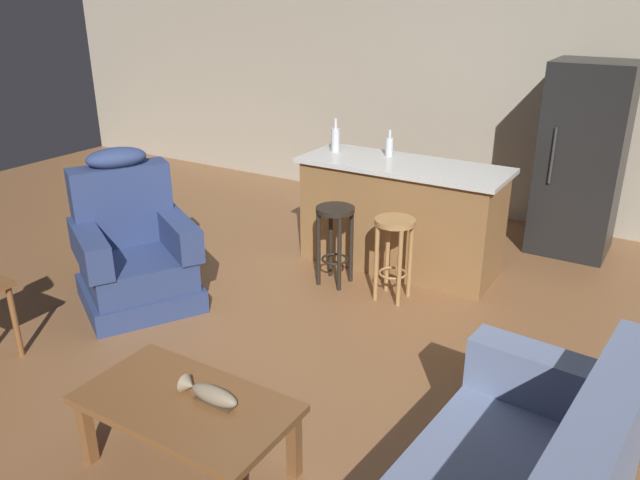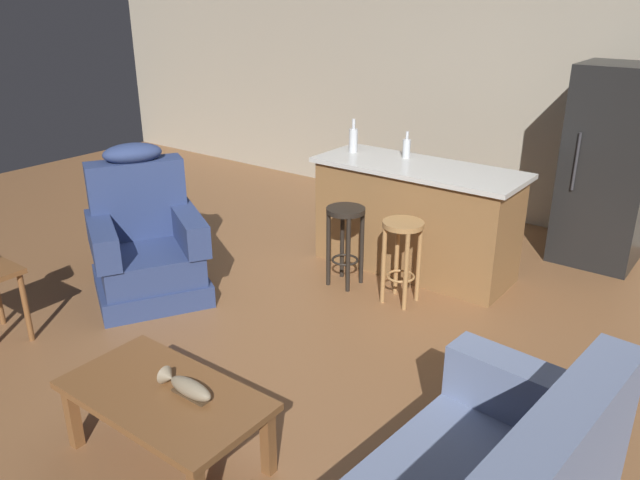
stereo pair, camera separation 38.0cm
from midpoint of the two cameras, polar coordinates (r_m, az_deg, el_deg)
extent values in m
plane|color=brown|center=(4.65, 2.60, -8.12)|extent=(12.00, 12.00, 0.00)
cube|color=#A89E89|center=(6.92, 18.00, 12.36)|extent=(12.00, 0.05, 2.60)
cube|color=brown|center=(3.33, -10.87, -13.88)|extent=(1.10, 0.60, 0.04)
cube|color=brown|center=(3.67, -18.87, -15.09)|extent=(0.06, 0.06, 0.38)
cube|color=brown|center=(3.89, -13.01, -12.05)|extent=(0.06, 0.06, 0.38)
cube|color=brown|center=(3.33, -1.35, -18.09)|extent=(0.06, 0.06, 0.38)
cube|color=#4C3823|center=(3.27, -8.37, -13.93)|extent=(0.22, 0.07, 0.01)
ellipsoid|color=gray|center=(3.25, -8.41, -13.37)|extent=(0.28, 0.09, 0.09)
cone|color=gray|center=(3.35, -10.51, -12.28)|extent=(0.06, 0.10, 0.10)
cube|color=#707FA3|center=(3.23, 22.15, -13.11)|extent=(0.85, 0.27, 0.28)
cube|color=navy|center=(5.22, -13.13, -4.08)|extent=(1.14, 1.14, 0.18)
cube|color=navy|center=(5.13, -13.33, -1.97)|extent=(1.07, 1.05, 0.24)
cube|color=navy|center=(5.26, -14.38, 3.65)|extent=(0.58, 0.78, 0.64)
ellipsoid|color=navy|center=(5.15, -14.77, 7.66)|extent=(0.46, 0.53, 0.16)
cube|color=navy|center=(5.08, -9.89, 1.10)|extent=(0.78, 0.55, 0.26)
cube|color=navy|center=(4.98, -17.25, -0.01)|extent=(0.78, 0.55, 0.26)
cylinder|color=brown|center=(4.76, -23.27, -5.73)|extent=(0.04, 0.04, 0.52)
cube|color=olive|center=(5.53, 10.65, 1.74)|extent=(1.71, 0.63, 0.91)
cube|color=silver|center=(5.39, 11.00, 6.49)|extent=(1.80, 0.70, 0.04)
cylinder|color=black|center=(5.08, 4.52, 2.69)|extent=(0.32, 0.32, 0.04)
torus|color=black|center=(5.24, 4.37, -1.86)|extent=(0.23, 0.23, 0.02)
cylinder|color=black|center=(5.17, 2.87, -0.94)|extent=(0.04, 0.04, 0.64)
cylinder|color=black|center=(5.07, 4.74, -1.46)|extent=(0.04, 0.04, 0.64)
cylinder|color=black|center=(5.33, 4.09, -0.27)|extent=(0.04, 0.04, 0.64)
cylinder|color=black|center=(5.23, 5.92, -0.76)|extent=(0.04, 0.04, 0.64)
cylinder|color=#A87A47|center=(4.83, 9.87, 1.39)|extent=(0.32, 0.32, 0.04)
torus|color=#A87A47|center=(5.00, 9.55, -3.33)|extent=(0.23, 0.23, 0.02)
cylinder|color=#A87A47|center=(4.92, 8.04, -2.39)|extent=(0.04, 0.04, 0.64)
cylinder|color=#A87A47|center=(4.84, 10.11, -2.97)|extent=(0.04, 0.04, 0.64)
cylinder|color=#A87A47|center=(5.08, 9.15, -1.64)|extent=(0.04, 0.04, 0.64)
cylinder|color=#A87A47|center=(5.00, 11.17, -2.18)|extent=(0.04, 0.04, 0.64)
cube|color=black|center=(6.15, 26.55, 5.99)|extent=(0.70, 0.66, 1.76)
cylinder|color=#333338|center=(5.83, 24.14, 6.52)|extent=(0.02, 0.02, 0.50)
cylinder|color=silver|center=(5.59, 9.87, 8.21)|extent=(0.07, 0.07, 0.16)
cylinder|color=silver|center=(5.57, 9.95, 9.38)|extent=(0.03, 0.03, 0.07)
cylinder|color=silver|center=(5.72, 4.99, 9.02)|extent=(0.08, 0.08, 0.21)
cylinder|color=silver|center=(5.69, 5.04, 10.51)|extent=(0.03, 0.03, 0.09)
camera|label=1|loc=(0.19, -87.42, 1.04)|focal=35.00mm
camera|label=2|loc=(0.19, 92.58, -1.04)|focal=35.00mm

